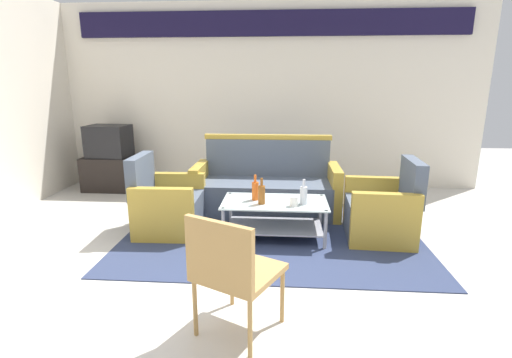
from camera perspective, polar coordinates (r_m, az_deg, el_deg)
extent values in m
plane|color=beige|center=(3.42, -0.17, -14.03)|extent=(14.00, 14.00, 0.00)
cube|color=silver|center=(6.07, 2.07, 12.16)|extent=(6.52, 0.12, 2.80)
cube|color=#191433|center=(6.04, 2.14, 22.34)|extent=(5.76, 0.08, 0.36)
cube|color=#2D3856|center=(4.22, 2.41, -8.22)|extent=(3.17, 2.23, 0.01)
cube|color=#4C5666|center=(4.78, 1.53, -2.76)|extent=(1.60, 0.70, 0.42)
cube|color=#4C5666|center=(4.99, 1.75, 3.27)|extent=(1.60, 0.14, 0.48)
cube|color=#B79333|center=(4.79, 11.63, -1.78)|extent=(0.12, 0.70, 0.62)
cube|color=#B79333|center=(4.87, -8.39, -1.39)|extent=(0.12, 0.70, 0.62)
cube|color=#B79333|center=(4.94, 1.77, 6.34)|extent=(1.64, 0.10, 0.06)
cube|color=#4C5666|center=(4.36, -12.67, -4.98)|extent=(0.67, 0.62, 0.40)
cube|color=#4C5666|center=(4.33, -16.93, 0.49)|extent=(0.13, 0.60, 0.45)
cube|color=#B79333|center=(4.63, -11.67, -2.60)|extent=(0.66, 0.12, 0.58)
cube|color=#B79333|center=(4.03, -13.97, -5.30)|extent=(0.66, 0.12, 0.58)
cube|color=#4C5666|center=(4.27, 17.87, -5.72)|extent=(0.69, 0.64, 0.40)
cube|color=#4C5666|center=(4.22, 22.45, -0.32)|extent=(0.15, 0.61, 0.45)
cube|color=#B79333|center=(3.94, 18.80, -6.10)|extent=(0.66, 0.14, 0.58)
cube|color=#B79333|center=(4.55, 17.25, -3.25)|extent=(0.66, 0.14, 0.58)
cube|color=silver|center=(4.00, 2.84, -3.46)|extent=(1.10, 0.60, 0.02)
cube|color=#9E9EA5|center=(4.09, 2.79, -7.09)|extent=(1.00, 0.52, 0.02)
cylinder|color=#9E9EA5|center=(4.35, -3.86, -4.68)|extent=(0.04, 0.04, 0.40)
cylinder|color=#9E9EA5|center=(4.33, 9.68, -4.95)|extent=(0.04, 0.04, 0.40)
cylinder|color=#9E9EA5|center=(3.87, -4.93, -7.17)|extent=(0.04, 0.04, 0.40)
cylinder|color=#9E9EA5|center=(3.85, 10.39, -7.48)|extent=(0.04, 0.04, 0.40)
cylinder|color=#D85919|center=(4.02, -0.12, -1.83)|extent=(0.07, 0.07, 0.19)
cylinder|color=#D85919|center=(3.98, -0.12, 0.06)|extent=(0.03, 0.03, 0.08)
cylinder|color=silver|center=(3.91, 7.16, -2.48)|extent=(0.07, 0.07, 0.18)
cylinder|color=silver|center=(3.87, 7.22, -0.62)|extent=(0.03, 0.03, 0.08)
cylinder|color=brown|center=(3.88, 0.85, -2.41)|extent=(0.07, 0.07, 0.19)
cylinder|color=brown|center=(3.85, 0.86, -0.46)|extent=(0.03, 0.03, 0.08)
cylinder|color=silver|center=(3.84, 5.73, -3.36)|extent=(0.08, 0.08, 0.10)
cube|color=black|center=(6.30, -20.84, 0.84)|extent=(0.80, 0.50, 0.52)
cube|color=black|center=(6.21, -21.24, 5.33)|extent=(0.63, 0.48, 0.48)
cube|color=black|center=(6.41, -20.29, 5.66)|extent=(0.51, 0.04, 0.36)
cube|color=#AD844C|center=(2.55, -2.48, -13.75)|extent=(0.64, 0.64, 0.04)
cube|color=#AD844C|center=(2.29, -5.63, -11.05)|extent=(0.45, 0.25, 0.40)
cylinder|color=#AD844C|center=(2.91, -3.66, -14.73)|extent=(0.03, 0.03, 0.42)
cylinder|color=#AD844C|center=(2.72, 3.98, -16.93)|extent=(0.03, 0.03, 0.42)
cylinder|color=#AD844C|center=(2.62, -9.14, -18.39)|extent=(0.03, 0.03, 0.42)
cylinder|color=#AD844C|center=(2.42, -0.91, -21.39)|extent=(0.03, 0.03, 0.42)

